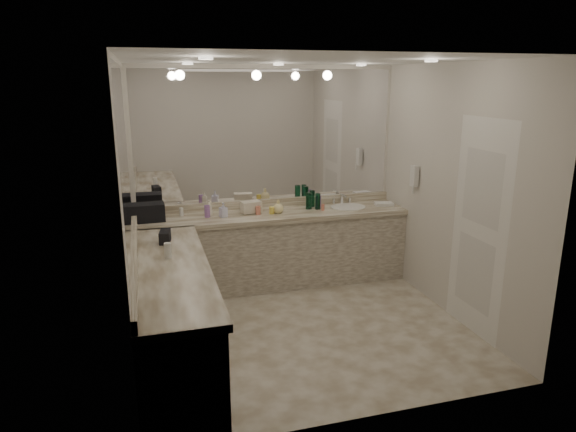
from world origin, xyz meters
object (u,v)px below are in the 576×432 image
object	(u,v)px
sink	(348,208)
cream_cosmetic_case	(251,208)
black_toiletry_bag	(148,212)
soap_bottle_a	(209,208)
wall_phone	(414,176)
soap_bottle_c	(278,206)
hand_towel	(384,204)
soap_bottle_b	(223,210)

from	to	relation	value
sink	cream_cosmetic_case	bearing A→B (deg)	177.62
black_toiletry_bag	soap_bottle_a	world-z (taller)	black_toiletry_bag
wall_phone	soap_bottle_c	xyz separation A→B (m)	(-1.51, 0.46, -0.37)
black_toiletry_bag	wall_phone	bearing A→B (deg)	-9.91
black_toiletry_bag	hand_towel	distance (m)	2.85
hand_towel	soap_bottle_b	bearing A→B (deg)	179.95
soap_bottle_b	hand_towel	bearing A→B (deg)	-0.05
soap_bottle_a	soap_bottle_c	distance (m)	0.80
wall_phone	soap_bottle_c	size ratio (longest dim) A/B	1.47
soap_bottle_b	soap_bottle_a	bearing A→B (deg)	145.37
wall_phone	soap_bottle_b	size ratio (longest dim) A/B	1.41
black_toiletry_bag	soap_bottle_c	xyz separation A→B (m)	(1.48, -0.07, -0.02)
sink	wall_phone	size ratio (longest dim) A/B	1.83
sink	hand_towel	distance (m)	0.47
wall_phone	black_toiletry_bag	bearing A→B (deg)	170.09
wall_phone	black_toiletry_bag	world-z (taller)	wall_phone
sink	hand_towel	xyz separation A→B (m)	(0.47, -0.04, 0.02)
soap_bottle_c	soap_bottle_b	bearing A→B (deg)	179.75
cream_cosmetic_case	soap_bottle_a	xyz separation A→B (m)	(-0.49, 0.01, 0.03)
wall_phone	black_toiletry_bag	xyz separation A→B (m)	(-2.99, 0.52, -0.35)
wall_phone	hand_towel	world-z (taller)	wall_phone
soap_bottle_a	soap_bottle_b	size ratio (longest dim) A/B	1.08
sink	black_toiletry_bag	xyz separation A→B (m)	(-2.38, 0.02, 0.11)
sink	black_toiletry_bag	world-z (taller)	black_toiletry_bag
sink	soap_bottle_c	xyz separation A→B (m)	(-0.91, -0.04, 0.09)
hand_towel	soap_bottle_b	distance (m)	2.03
black_toiletry_bag	hand_towel	xyz separation A→B (m)	(2.85, -0.06, -0.08)
black_toiletry_bag	soap_bottle_a	bearing A→B (deg)	3.20
wall_phone	soap_bottle_b	bearing A→B (deg)	167.99
black_toiletry_bag	cream_cosmetic_case	xyz separation A→B (m)	(1.17, 0.03, -0.03)
sink	soap_bottle_a	xyz separation A→B (m)	(-1.70, 0.06, 0.10)
black_toiletry_bag	cream_cosmetic_case	distance (m)	1.17
cream_cosmetic_case	hand_towel	bearing A→B (deg)	-12.53
black_toiletry_bag	sink	bearing A→B (deg)	-0.54
soap_bottle_c	black_toiletry_bag	bearing A→B (deg)	177.47
soap_bottle_a	soap_bottle_b	world-z (taller)	soap_bottle_a
cream_cosmetic_case	soap_bottle_c	xyz separation A→B (m)	(0.31, -0.09, 0.02)
wall_phone	sink	bearing A→B (deg)	140.43
wall_phone	soap_bottle_c	world-z (taller)	wall_phone
soap_bottle_a	soap_bottle_c	size ratio (longest dim) A/B	1.12
wall_phone	soap_bottle_a	xyz separation A→B (m)	(-2.31, 0.56, -0.36)
soap_bottle_b	soap_bottle_c	distance (m)	0.65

